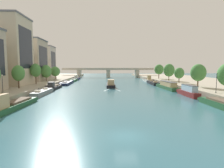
{
  "coord_description": "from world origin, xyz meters",
  "views": [
    {
      "loc": [
        -2.28,
        -18.83,
        7.47
      ],
      "look_at": [
        0.0,
        40.98,
        1.85
      ],
      "focal_mm": 28.81,
      "sensor_mm": 36.0,
      "label": 1
    }
  ],
  "objects": [
    {
      "name": "ground_plane",
      "position": [
        0.0,
        0.0,
        0.0
      ],
      "size": [
        400.0,
        400.0,
        0.0
      ],
      "primitive_type": "plane",
      "color": "#336675"
    },
    {
      "name": "moored_boat_right_far",
      "position": [
        19.08,
        41.78,
        1.11
      ],
      "size": [
        3.02,
        16.56,
        2.66
      ],
      "color": "#235633",
      "rests_on": "ground"
    },
    {
      "name": "moored_boat_left_lone",
      "position": [
        -19.35,
        30.4,
        0.62
      ],
      "size": [
        2.34,
        12.47,
        2.29
      ],
      "color": "gray",
      "rests_on": "ground"
    },
    {
      "name": "bridge_far",
      "position": [
        0.0,
        113.71,
        4.46
      ],
      "size": [
        66.66,
        4.4,
        6.9
      ],
      "color": "#ADA899",
      "rests_on": "ground"
    },
    {
      "name": "building_left_middle",
      "position": [
        -35.79,
        41.42,
        12.77
      ],
      "size": [
        16.14,
        12.31,
        22.28
      ],
      "color": "beige",
      "rests_on": "quay_left"
    },
    {
      "name": "moored_boat_right_upstream",
      "position": [
        19.3,
        26.66,
        1.22
      ],
      "size": [
        2.06,
        11.0,
        2.93
      ],
      "color": "maroon",
      "rests_on": "ground"
    },
    {
      "name": "moored_boat_left_second",
      "position": [
        -19.15,
        89.98,
        0.91
      ],
      "size": [
        2.38,
        12.96,
        2.99
      ],
      "color": "#1E284C",
      "rests_on": "ground"
    },
    {
      "name": "tree_left_distant",
      "position": [
        -26.39,
        44.5,
        6.38
      ],
      "size": [
        3.67,
        3.67,
        7.09
      ],
      "color": "brown",
      "rests_on": "quay_left"
    },
    {
      "name": "lamppost_right_bank",
      "position": [
        23.07,
        20.95,
        4.18
      ],
      "size": [
        0.28,
        0.28,
        4.69
      ],
      "color": "black",
      "rests_on": "quay_right"
    },
    {
      "name": "tree_right_end_of_row",
      "position": [
        25.36,
        72.55,
        6.31
      ],
      "size": [
        4.62,
        4.62,
        7.28
      ],
      "color": "brown",
      "rests_on": "quay_right"
    },
    {
      "name": "barge_midriver",
      "position": [
        -0.12,
        51.02,
        0.87
      ],
      "size": [
        3.43,
        17.09,
        2.95
      ],
      "color": "black",
      "rests_on": "ground"
    },
    {
      "name": "tree_right_second",
      "position": [
        25.8,
        59.22,
        6.13
      ],
      "size": [
        4.7,
        4.7,
        7.33
      ],
      "color": "brown",
      "rests_on": "quay_right"
    },
    {
      "name": "tree_left_third",
      "position": [
        -26.59,
        69.74,
        5.42
      ],
      "size": [
        4.51,
        4.51,
        6.18
      ],
      "color": "brown",
      "rests_on": "quay_left"
    },
    {
      "name": "moored_boat_left_upstream",
      "position": [
        -19.68,
        42.75,
        0.81
      ],
      "size": [
        2.46,
        11.45,
        2.72
      ],
      "color": "black",
      "rests_on": "ground"
    },
    {
      "name": "moored_boat_left_far",
      "position": [
        -19.23,
        60.81,
        0.57
      ],
      "size": [
        3.94,
        17.0,
        2.2
      ],
      "color": "#1E284C",
      "rests_on": "ground"
    },
    {
      "name": "quay_left",
      "position": [
        -39.33,
        55.0,
        0.8
      ],
      "size": [
        36.0,
        170.0,
        1.61
      ],
      "primitive_type": "cube",
      "color": "#A89E89",
      "rests_on": "ground"
    },
    {
      "name": "tree_left_end_of_row",
      "position": [
        -26.43,
        32.07,
        5.8
      ],
      "size": [
        3.4,
        3.4,
        6.41
      ],
      "color": "brown",
      "rests_on": "quay_left"
    },
    {
      "name": "tree_right_midway",
      "position": [
        25.22,
        46.89,
        5.27
      ],
      "size": [
        3.57,
        3.57,
        5.68
      ],
      "color": "brown",
      "rests_on": "quay_right"
    },
    {
      "name": "tree_right_far",
      "position": [
        25.6,
        33.95,
        5.84
      ],
      "size": [
        4.45,
        4.45,
        6.8
      ],
      "color": "brown",
      "rests_on": "quay_right"
    },
    {
      "name": "wake_behind_barge",
      "position": [
        -0.06,
        39.37,
        0.01
      ],
      "size": [
        5.6,
        5.93,
        0.03
      ],
      "color": "#A5D1DB",
      "rests_on": "ground"
    },
    {
      "name": "lamppost_left_bank",
      "position": [
        -23.35,
        18.63,
        4.01
      ],
      "size": [
        0.28,
        0.28,
        4.36
      ],
      "color": "black",
      "rests_on": "quay_left"
    },
    {
      "name": "tree_left_nearest",
      "position": [
        -27.19,
        57.99,
        5.73
      ],
      "size": [
        4.38,
        4.38,
        6.79
      ],
      "color": "brown",
      "rests_on": "quay_left"
    },
    {
      "name": "moored_boat_left_midway",
      "position": [
        -18.88,
        13.32,
        0.92
      ],
      "size": [
        3.23,
        14.32,
        3.25
      ],
      "color": "#235633",
      "rests_on": "ground"
    },
    {
      "name": "building_left_corner",
      "position": [
        -35.79,
        60.03,
        10.49
      ],
      "size": [
        14.51,
        13.09,
        17.74
      ],
      "color": "#B2A38E",
      "rests_on": "quay_left"
    },
    {
      "name": "moored_boat_right_midway",
      "position": [
        18.88,
        59.68,
        0.58
      ],
      "size": [
        3.17,
        15.4,
        2.21
      ],
      "color": "black",
      "rests_on": "ground"
    },
    {
      "name": "moored_boat_right_second",
      "position": [
        19.69,
        73.98,
        1.0
      ],
      "size": [
        2.52,
        12.14,
        3.46
      ],
      "color": "silver",
      "rests_on": "ground"
    },
    {
      "name": "moored_boat_left_gap_after",
      "position": [
        -18.87,
        76.55,
        0.6
      ],
      "size": [
        2.41,
        12.06,
        2.24
      ],
      "color": "#235633",
      "rests_on": "ground"
    },
    {
      "name": "building_left_far_end",
      "position": [
        -35.79,
        80.53,
        10.2
      ],
      "size": [
        11.21,
        10.43,
        17.15
      ],
      "color": "#BCB2A8",
      "rests_on": "quay_left"
    },
    {
      "name": "quay_right",
      "position": [
        39.33,
        55.0,
        0.8
      ],
      "size": [
        36.0,
        170.0,
        1.61
      ],
      "primitive_type": "cube",
      "color": "#A89E89",
      "rests_on": "ground"
    }
  ]
}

